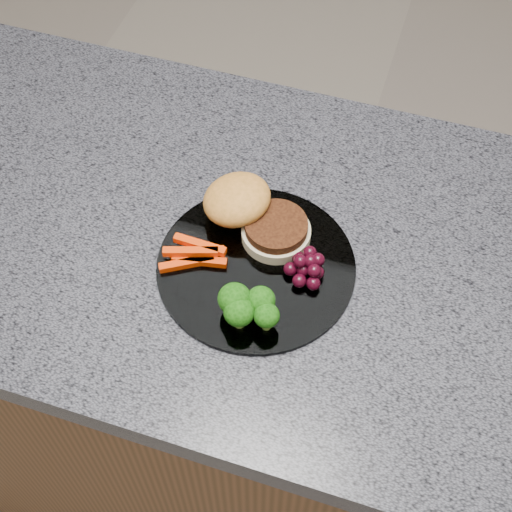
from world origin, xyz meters
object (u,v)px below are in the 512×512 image
Objects in this scene: plate at (256,266)px; grape_bunch at (308,267)px; island_cabinet at (265,388)px; burger at (251,212)px.

grape_bunch is (0.07, 0.01, 0.02)m from plate.
island_cabinet is 0.50m from grape_bunch.
burger is 2.97× the size of grape_bunch.
plate reaches higher than island_cabinet.
island_cabinet is at bearing 86.75° from plate.
island_cabinet is 4.62× the size of plate.
burger is (-0.03, 0.06, 0.02)m from plate.
grape_bunch is at bearing 6.64° from plate.
grape_bunch is at bearing -24.04° from burger.
plate is at bearing -59.60° from burger.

